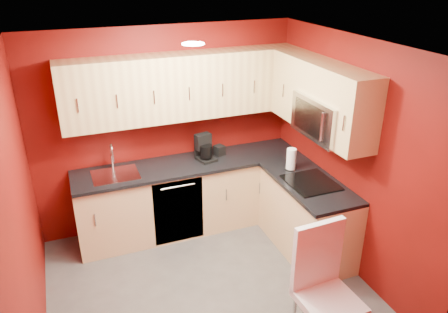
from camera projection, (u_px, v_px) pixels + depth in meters
floor at (209, 288)px, 4.59m from camera, size 3.20×3.20×0.00m
ceiling at (204, 48)px, 3.56m from camera, size 3.20×3.20×0.00m
wall_back at (166, 130)px, 5.35m from camera, size 3.20×0.00×3.20m
wall_front at (283, 286)px, 2.80m from camera, size 3.20×0.00×3.20m
wall_left at (21, 217)px, 3.55m from camera, size 0.00×3.00×3.00m
wall_right at (350, 158)px, 4.60m from camera, size 0.00×3.00×3.00m
base_cabinets_back at (191, 196)px, 5.50m from camera, size 2.80×0.60×0.87m
base_cabinets_right at (307, 217)px, 5.05m from camera, size 0.60×1.30×0.87m
countertop_back at (191, 164)px, 5.29m from camera, size 2.80×0.63×0.04m
countertop_right at (309, 183)px, 4.85m from camera, size 0.63×1.27×0.04m
upper_cabinets_back at (184, 86)px, 5.03m from camera, size 2.80×0.35×0.75m
upper_cabinets_right at (318, 90)px, 4.66m from camera, size 0.35×1.55×0.75m
microwave at (326, 117)px, 4.53m from camera, size 0.42×0.76×0.42m
cooktop at (311, 183)px, 4.81m from camera, size 0.50×0.55×0.01m
sink at (115, 171)px, 4.99m from camera, size 0.52×0.42×0.35m
dishwasher_front at (179, 211)px, 5.17m from camera, size 0.60×0.02×0.82m
downlight at (193, 44)px, 3.82m from camera, size 0.20×0.20×0.01m
coffee_maker at (206, 148)px, 5.29m from camera, size 0.25×0.30×0.32m
napkin_holder at (219, 150)px, 5.47m from camera, size 0.15×0.15×0.12m
paper_towel at (291, 159)px, 5.07m from camera, size 0.19×0.19×0.26m
dining_chair at (329, 296)px, 3.65m from camera, size 0.50×0.52×1.18m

